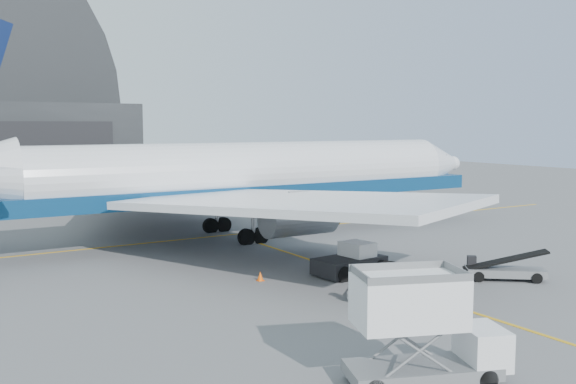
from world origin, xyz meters
TOP-DOWN VIEW (x-y plane):
  - ground at (0.00, 0.00)m, footprint 200.00×200.00m
  - taxi_lines at (0.00, 12.67)m, footprint 80.00×42.12m
  - distant_bldg_a at (38.00, 72.00)m, footprint 14.00×8.00m
  - distant_bldg_b at (55.00, 68.00)m, footprint 8.00×6.00m
  - airliner at (-0.50, 18.67)m, footprint 52.03×50.45m
  - catering_truck at (-8.42, -11.97)m, footprint 6.19×4.04m
  - pushback_tug at (-0.22, 2.99)m, footprint 4.68×3.04m
  - belt_loader_a at (-2.28, -1.85)m, footprint 4.16×2.84m
  - belt_loader_b at (6.84, -2.99)m, footprint 4.61×4.07m
  - traffic_cone at (-5.87, 4.51)m, footprint 0.39×0.39m

SIDE VIEW (x-z plane):
  - ground at x=0.00m, z-range 0.00..0.00m
  - distant_bldg_a at x=38.00m, z-range -2.00..2.00m
  - distant_bldg_b at x=55.00m, z-range -1.40..1.40m
  - taxi_lines at x=0.00m, z-range 0.00..0.02m
  - traffic_cone at x=-5.87m, z-range -0.01..0.56m
  - belt_loader_a at x=-2.28m, z-range -0.30..1.29m
  - belt_loader_b at x=6.84m, z-range -0.36..1.52m
  - pushback_tug at x=-0.22m, z-range -0.25..1.80m
  - catering_truck at x=-8.42m, z-range 0.02..4.02m
  - airliner at x=-0.50m, z-range -4.02..14.24m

